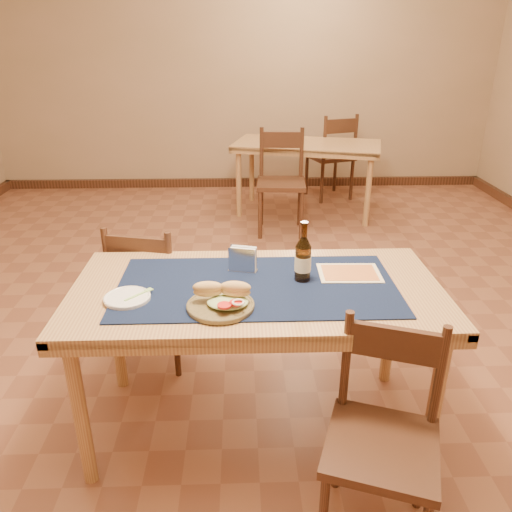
{
  "coord_description": "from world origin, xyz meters",
  "views": [
    {
      "loc": [
        -0.07,
        -2.72,
        1.74
      ],
      "look_at": [
        0.0,
        -0.7,
        0.85
      ],
      "focal_mm": 35.0,
      "sensor_mm": 36.0,
      "label": 1
    }
  ],
  "objects_px": {
    "sandwich_plate": "(222,301)",
    "beer_bottle": "(303,259)",
    "back_table": "(307,151)",
    "main_table": "(257,303)",
    "napkin_holder": "(243,260)",
    "chair_main_near": "(383,435)",
    "chair_main_far": "(152,291)"
  },
  "relations": [
    {
      "from": "back_table",
      "to": "sandwich_plate",
      "type": "xyz_separation_m",
      "value": [
        -0.77,
        -3.4,
        0.12
      ]
    },
    {
      "from": "chair_main_far",
      "to": "beer_bottle",
      "type": "distance_m",
      "value": 1.01
    },
    {
      "from": "back_table",
      "to": "napkin_holder",
      "type": "xyz_separation_m",
      "value": [
        -0.69,
        -3.06,
        0.14
      ]
    },
    {
      "from": "back_table",
      "to": "sandwich_plate",
      "type": "relative_size",
      "value": 5.97
    },
    {
      "from": "back_table",
      "to": "chair_main_near",
      "type": "relative_size",
      "value": 1.92
    },
    {
      "from": "back_table",
      "to": "chair_main_near",
      "type": "bearing_deg",
      "value": -93.03
    },
    {
      "from": "back_table",
      "to": "beer_bottle",
      "type": "bearing_deg",
      "value": -97.73
    },
    {
      "from": "back_table",
      "to": "chair_main_far",
      "type": "bearing_deg",
      "value": -114.21
    },
    {
      "from": "chair_main_near",
      "to": "sandwich_plate",
      "type": "xyz_separation_m",
      "value": [
        -0.57,
        0.38,
        0.35
      ]
    },
    {
      "from": "beer_bottle",
      "to": "chair_main_far",
      "type": "bearing_deg",
      "value": 146.31
    },
    {
      "from": "chair_main_far",
      "to": "sandwich_plate",
      "type": "distance_m",
      "value": 0.92
    },
    {
      "from": "back_table",
      "to": "napkin_holder",
      "type": "relative_size",
      "value": 11.55
    },
    {
      "from": "chair_main_far",
      "to": "napkin_holder",
      "type": "relative_size",
      "value": 6.16
    },
    {
      "from": "chair_main_far",
      "to": "main_table",
      "type": "bearing_deg",
      "value": -44.83
    },
    {
      "from": "chair_main_near",
      "to": "beer_bottle",
      "type": "xyz_separation_m",
      "value": [
        -0.23,
        0.61,
        0.42
      ]
    },
    {
      "from": "back_table",
      "to": "chair_main_near",
      "type": "xyz_separation_m",
      "value": [
        -0.2,
        -3.78,
        -0.23
      ]
    },
    {
      "from": "chair_main_near",
      "to": "napkin_holder",
      "type": "distance_m",
      "value": 0.94
    },
    {
      "from": "napkin_holder",
      "to": "back_table",
      "type": "bearing_deg",
      "value": 77.29
    },
    {
      "from": "back_table",
      "to": "beer_bottle",
      "type": "relative_size",
      "value": 5.96
    },
    {
      "from": "main_table",
      "to": "sandwich_plate",
      "type": "height_order",
      "value": "sandwich_plate"
    },
    {
      "from": "beer_bottle",
      "to": "napkin_holder",
      "type": "relative_size",
      "value": 1.94
    },
    {
      "from": "main_table",
      "to": "sandwich_plate",
      "type": "xyz_separation_m",
      "value": [
        -0.14,
        -0.19,
        0.12
      ]
    },
    {
      "from": "back_table",
      "to": "sandwich_plate",
      "type": "bearing_deg",
      "value": -102.83
    },
    {
      "from": "back_table",
      "to": "beer_bottle",
      "type": "distance_m",
      "value": 3.2
    },
    {
      "from": "sandwich_plate",
      "to": "main_table",
      "type": "bearing_deg",
      "value": 52.67
    },
    {
      "from": "back_table",
      "to": "sandwich_plate",
      "type": "distance_m",
      "value": 3.49
    },
    {
      "from": "sandwich_plate",
      "to": "beer_bottle",
      "type": "bearing_deg",
      "value": 34.34
    },
    {
      "from": "back_table",
      "to": "main_table",
      "type": "bearing_deg",
      "value": -101.13
    },
    {
      "from": "back_table",
      "to": "sandwich_plate",
      "type": "height_order",
      "value": "sandwich_plate"
    },
    {
      "from": "beer_bottle",
      "to": "napkin_holder",
      "type": "distance_m",
      "value": 0.28
    },
    {
      "from": "main_table",
      "to": "napkin_holder",
      "type": "height_order",
      "value": "napkin_holder"
    },
    {
      "from": "chair_main_near",
      "to": "napkin_holder",
      "type": "bearing_deg",
      "value": 124.54
    }
  ]
}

